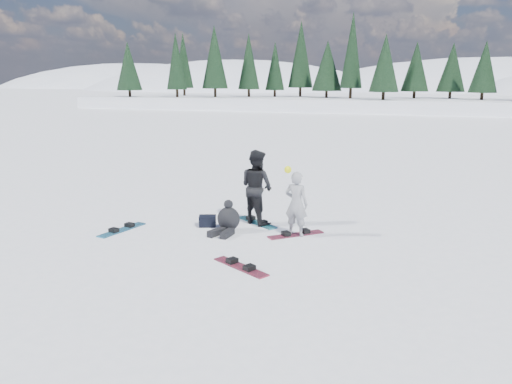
{
  "coord_description": "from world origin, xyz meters",
  "views": [
    {
      "loc": [
        1.91,
        -10.5,
        3.9
      ],
      "look_at": [
        -2.15,
        1.16,
        1.1
      ],
      "focal_mm": 35.0,
      "sensor_mm": 36.0,
      "label": 1
    }
  ],
  "objects_px": {
    "gear_bag": "(208,221)",
    "snowboard_loose_a": "(122,230)",
    "snowboarder_man": "(257,187)",
    "snowboard_loose_b": "(241,267)",
    "seated_rider": "(228,220)",
    "snowboarder_woman": "(296,203)"
  },
  "relations": [
    {
      "from": "gear_bag",
      "to": "snowboard_loose_a",
      "type": "relative_size",
      "value": 0.3
    },
    {
      "from": "snowboarder_man",
      "to": "snowboard_loose_b",
      "type": "height_order",
      "value": "snowboarder_man"
    },
    {
      "from": "seated_rider",
      "to": "snowboard_loose_a",
      "type": "relative_size",
      "value": 0.7
    },
    {
      "from": "snowboard_loose_b",
      "to": "seated_rider",
      "type": "bearing_deg",
      "value": 146.91
    },
    {
      "from": "snowboarder_woman",
      "to": "snowboard_loose_a",
      "type": "relative_size",
      "value": 1.2
    },
    {
      "from": "snowboard_loose_a",
      "to": "gear_bag",
      "type": "bearing_deg",
      "value": -49.54
    },
    {
      "from": "snowboarder_man",
      "to": "snowboarder_woman",
      "type": "bearing_deg",
      "value": 178.92
    },
    {
      "from": "snowboarder_woman",
      "to": "snowboard_loose_b",
      "type": "distance_m",
      "value": 2.74
    },
    {
      "from": "seated_rider",
      "to": "gear_bag",
      "type": "relative_size",
      "value": 2.33
    },
    {
      "from": "gear_bag",
      "to": "snowboard_loose_b",
      "type": "relative_size",
      "value": 0.3
    },
    {
      "from": "snowboarder_man",
      "to": "gear_bag",
      "type": "bearing_deg",
      "value": 61.34
    },
    {
      "from": "snowboarder_woman",
      "to": "snowboard_loose_b",
      "type": "relative_size",
      "value": 1.2
    },
    {
      "from": "seated_rider",
      "to": "snowboard_loose_b",
      "type": "relative_size",
      "value": 0.7
    },
    {
      "from": "snowboarder_woman",
      "to": "snowboarder_man",
      "type": "height_order",
      "value": "snowboarder_man"
    },
    {
      "from": "snowboard_loose_a",
      "to": "snowboard_loose_b",
      "type": "bearing_deg",
      "value": -98.51
    },
    {
      "from": "snowboarder_man",
      "to": "seated_rider",
      "type": "relative_size",
      "value": 1.95
    },
    {
      "from": "snowboarder_woman",
      "to": "snowboarder_man",
      "type": "bearing_deg",
      "value": -21.64
    },
    {
      "from": "snowboarder_man",
      "to": "seated_rider",
      "type": "bearing_deg",
      "value": 94.06
    },
    {
      "from": "gear_bag",
      "to": "snowboarder_woman",
      "type": "bearing_deg",
      "value": 0.54
    },
    {
      "from": "snowboarder_woman",
      "to": "seated_rider",
      "type": "relative_size",
      "value": 1.72
    },
    {
      "from": "snowboarder_man",
      "to": "seated_rider",
      "type": "xyz_separation_m",
      "value": [
        -0.45,
        -1.01,
        -0.7
      ]
    },
    {
      "from": "snowboarder_woman",
      "to": "gear_bag",
      "type": "height_order",
      "value": "snowboarder_woman"
    }
  ]
}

